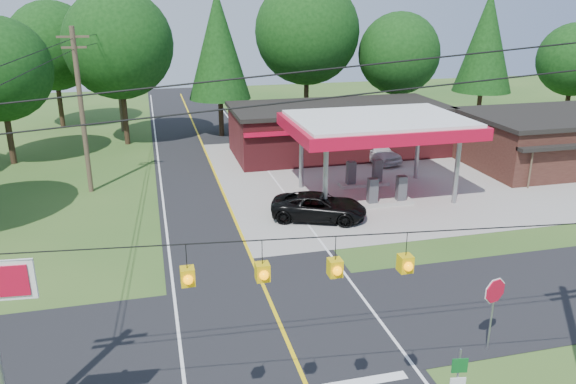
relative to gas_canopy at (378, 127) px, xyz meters
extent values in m
plane|color=#2B521D|center=(-9.00, -13.00, -4.27)|extent=(120.00, 120.00, 0.00)
cube|color=black|center=(-9.00, -13.00, -4.26)|extent=(8.00, 120.00, 0.02)
cube|color=black|center=(-9.00, -13.00, -4.25)|extent=(70.00, 7.00, 0.02)
cube|color=yellow|center=(-9.00, -13.00, -4.24)|extent=(0.15, 110.00, 0.00)
cylinder|color=gray|center=(-4.00, -2.50, -2.17)|extent=(0.28, 0.28, 4.20)
cylinder|color=gray|center=(-4.00, 2.50, -2.17)|extent=(0.28, 0.28, 4.20)
cylinder|color=gray|center=(4.00, -2.50, -2.17)|extent=(0.28, 0.28, 4.20)
cylinder|color=gray|center=(4.00, 2.50, -2.17)|extent=(0.28, 0.28, 4.20)
cube|color=#B70928|center=(0.00, 0.00, 0.08)|extent=(10.60, 7.40, 0.70)
cube|color=white|center=(0.00, 0.00, 0.48)|extent=(10.00, 7.00, 0.25)
cube|color=#9E9B93|center=(0.00, -1.80, -4.14)|extent=(3.20, 0.90, 0.22)
cube|color=#3F3F44|center=(-0.90, -1.80, -3.32)|extent=(0.55, 0.45, 1.50)
cube|color=#3F3F44|center=(0.90, -1.80, -3.32)|extent=(0.55, 0.45, 1.50)
cube|color=#9E9B93|center=(0.00, 1.80, -4.14)|extent=(3.20, 0.90, 0.22)
cube|color=#3F3F44|center=(-0.90, 1.80, -3.32)|extent=(0.55, 0.45, 1.50)
cube|color=#3F3F44|center=(0.90, 1.80, -3.32)|extent=(0.55, 0.45, 1.50)
cube|color=maroon|center=(1.00, 10.00, -2.52)|extent=(16.00, 7.00, 3.50)
cube|color=black|center=(1.00, 10.00, -0.62)|extent=(16.40, 7.40, 0.30)
cube|color=#B70928|center=(1.00, 6.40, -1.57)|extent=(16.00, 0.50, 0.25)
cylinder|color=#473828|center=(-17.00, 5.00, 0.73)|extent=(0.30, 0.30, 10.00)
cube|color=#473828|center=(-17.00, 5.00, 5.13)|extent=(1.80, 0.12, 0.12)
cube|color=#473828|center=(-17.00, 5.00, 4.53)|extent=(1.40, 0.12, 0.12)
cylinder|color=#473828|center=(-15.50, 22.00, 0.48)|extent=(0.30, 0.30, 9.50)
cube|color=gold|center=(-12.55, -18.70, 1.23)|extent=(0.32, 0.32, 0.42)
cube|color=gold|center=(-10.85, -18.90, 1.23)|extent=(0.32, 0.32, 0.42)
cube|color=gold|center=(-9.15, -19.10, 1.23)|extent=(0.32, 0.32, 0.42)
cube|color=gold|center=(-7.45, -19.30, 1.23)|extent=(0.32, 0.32, 0.42)
cylinder|color=#332316|center=(-23.00, 13.00, -2.29)|extent=(0.44, 0.44, 3.96)
cylinder|color=#332316|center=(-15.00, 17.00, -1.93)|extent=(0.44, 0.44, 4.68)
sphere|color=black|center=(-15.00, 17.00, 3.79)|extent=(8.58, 8.58, 8.58)
cylinder|color=#332316|center=(-7.00, 18.00, -2.11)|extent=(0.44, 0.44, 4.32)
cone|color=black|center=(-7.00, 18.00, 3.53)|extent=(5.28, 5.28, 9.00)
cylinder|color=#332316|center=(1.00, 19.00, -1.75)|extent=(0.44, 0.44, 5.04)
sphere|color=black|center=(1.00, 19.00, 4.41)|extent=(9.24, 9.24, 9.24)
cylinder|color=#332316|center=(9.00, 17.00, -2.29)|extent=(0.44, 0.44, 3.96)
sphere|color=black|center=(9.00, 17.00, 2.55)|extent=(7.26, 7.26, 7.26)
cylinder|color=#332316|center=(17.00, 16.00, -2.11)|extent=(0.44, 0.44, 4.32)
cone|color=black|center=(17.00, 16.00, 3.53)|extent=(5.28, 5.28, 9.00)
cylinder|color=#332316|center=(25.00, 14.00, -2.47)|extent=(0.44, 0.44, 3.60)
sphere|color=black|center=(25.00, 14.00, 1.93)|extent=(6.60, 6.60, 6.60)
cylinder|color=#332316|center=(-21.00, 25.00, -2.11)|extent=(0.44, 0.44, 4.32)
sphere|color=black|center=(-21.00, 25.00, 3.17)|extent=(7.92, 7.92, 7.92)
imported|color=black|center=(-4.50, -3.00, -3.55)|extent=(6.72, 6.72, 1.44)
imported|color=silver|center=(3.00, 7.03, -3.49)|extent=(5.54, 5.54, 1.56)
cylinder|color=gray|center=(-17.00, -18.00, -1.19)|extent=(0.18, 0.18, 6.16)
cylinder|color=gray|center=(-2.42, -16.00, -2.97)|extent=(0.07, 0.07, 2.59)
cylinder|color=gray|center=(-5.20, -18.61, -3.14)|extent=(0.06, 0.06, 2.25)
cube|color=#0C591E|center=(-5.20, -18.65, -2.53)|extent=(0.46, 0.11, 0.46)
cube|color=white|center=(-5.20, -18.65, -3.10)|extent=(0.46, 0.11, 0.31)
camera|label=1|loc=(-13.12, -30.36, 7.23)|focal=35.00mm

